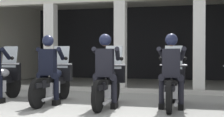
{
  "coord_description": "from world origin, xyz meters",
  "views": [
    {
      "loc": [
        1.86,
        -6.8,
        1.19
      ],
      "look_at": [
        0.0,
        0.39,
        1.05
      ],
      "focal_mm": 51.72,
      "sensor_mm": 36.0,
      "label": 1
    }
  ],
  "objects_px": {
    "motorcycle_far_left": "(0,81)",
    "police_officer_center": "(105,64)",
    "motorcycle_center": "(109,83)",
    "police_officer_left": "(48,63)",
    "police_officer_right": "(171,64)",
    "motorcycle_left": "(54,82)",
    "motorcycle_right": "(172,84)"
  },
  "relations": [
    {
      "from": "motorcycle_left",
      "to": "motorcycle_center",
      "type": "bearing_deg",
      "value": -10.8
    },
    {
      "from": "motorcycle_center",
      "to": "motorcycle_right",
      "type": "distance_m",
      "value": 1.39
    },
    {
      "from": "police_officer_right",
      "to": "motorcycle_right",
      "type": "bearing_deg",
      "value": 87.5
    },
    {
      "from": "motorcycle_far_left",
      "to": "police_officer_center",
      "type": "bearing_deg",
      "value": -13.57
    },
    {
      "from": "motorcycle_center",
      "to": "police_officer_center",
      "type": "bearing_deg",
      "value": -95.99
    },
    {
      "from": "motorcycle_center",
      "to": "police_officer_right",
      "type": "height_order",
      "value": "police_officer_right"
    },
    {
      "from": "motorcycle_left",
      "to": "police_officer_right",
      "type": "xyz_separation_m",
      "value": [
        2.75,
        -0.18,
        0.44
      ]
    },
    {
      "from": "motorcycle_left",
      "to": "police_officer_left",
      "type": "height_order",
      "value": "police_officer_left"
    },
    {
      "from": "motorcycle_center",
      "to": "motorcycle_far_left",
      "type": "bearing_deg",
      "value": 174.12
    },
    {
      "from": "police_officer_left",
      "to": "motorcycle_right",
      "type": "height_order",
      "value": "police_officer_left"
    },
    {
      "from": "motorcycle_far_left",
      "to": "motorcycle_center",
      "type": "xyz_separation_m",
      "value": [
        2.75,
        -0.01,
        0.0
      ]
    },
    {
      "from": "motorcycle_far_left",
      "to": "motorcycle_center",
      "type": "height_order",
      "value": "same"
    },
    {
      "from": "police_officer_left",
      "to": "motorcycle_right",
      "type": "xyz_separation_m",
      "value": [
        2.75,
        0.39,
        -0.44
      ]
    },
    {
      "from": "motorcycle_left",
      "to": "police_officer_center",
      "type": "relative_size",
      "value": 1.29
    },
    {
      "from": "police_officer_center",
      "to": "motorcycle_right",
      "type": "height_order",
      "value": "police_officer_center"
    },
    {
      "from": "motorcycle_far_left",
      "to": "police_officer_right",
      "type": "distance_m",
      "value": 4.15
    },
    {
      "from": "motorcycle_far_left",
      "to": "motorcycle_left",
      "type": "bearing_deg",
      "value": -3.46
    },
    {
      "from": "police_officer_left",
      "to": "police_officer_right",
      "type": "relative_size",
      "value": 1.0
    },
    {
      "from": "police_officer_right",
      "to": "police_officer_center",
      "type": "bearing_deg",
      "value": -173.64
    },
    {
      "from": "police_officer_right",
      "to": "motorcycle_center",
      "type": "bearing_deg",
      "value": 174.62
    },
    {
      "from": "police_officer_center",
      "to": "motorcycle_right",
      "type": "bearing_deg",
      "value": 13.91
    },
    {
      "from": "motorcycle_far_left",
      "to": "police_officer_right",
      "type": "relative_size",
      "value": 1.29
    },
    {
      "from": "motorcycle_far_left",
      "to": "motorcycle_left",
      "type": "xyz_separation_m",
      "value": [
        1.38,
        0.1,
        0.0
      ]
    },
    {
      "from": "motorcycle_left",
      "to": "motorcycle_right",
      "type": "distance_m",
      "value": 2.76
    },
    {
      "from": "police_officer_left",
      "to": "motorcycle_right",
      "type": "bearing_deg",
      "value": 1.57
    },
    {
      "from": "motorcycle_left",
      "to": "motorcycle_center",
      "type": "height_order",
      "value": "same"
    },
    {
      "from": "motorcycle_center",
      "to": "police_officer_center",
      "type": "distance_m",
      "value": 0.52
    },
    {
      "from": "motorcycle_left",
      "to": "police_officer_left",
      "type": "bearing_deg",
      "value": -96.67
    },
    {
      "from": "motorcycle_center",
      "to": "police_officer_center",
      "type": "height_order",
      "value": "police_officer_center"
    },
    {
      "from": "police_officer_right",
      "to": "police_officer_left",
      "type": "bearing_deg",
      "value": 179.89
    },
    {
      "from": "motorcycle_right",
      "to": "police_officer_center",
      "type": "bearing_deg",
      "value": -162.6
    },
    {
      "from": "police_officer_left",
      "to": "police_officer_center",
      "type": "bearing_deg",
      "value": -10.8
    }
  ]
}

